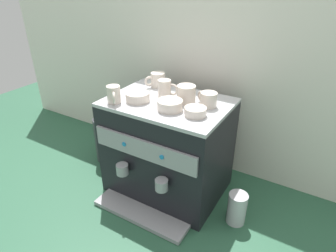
{
  "coord_description": "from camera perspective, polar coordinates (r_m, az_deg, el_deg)",
  "views": [
    {
      "loc": [
        0.61,
        -1.03,
        1.0
      ],
      "look_at": [
        0.0,
        0.0,
        0.36
      ],
      "focal_mm": 30.78,
      "sensor_mm": 36.0,
      "label": 1
    }
  ],
  "objects": [
    {
      "name": "milk_pitcher",
      "position": [
        1.36,
        13.48,
        -15.58
      ],
      "size": [
        0.08,
        0.08,
        0.15
      ],
      "primitive_type": "cylinder",
      "color": "#B7B7BC",
      "rests_on": "ground_plane"
    },
    {
      "name": "ceramic_cup_2",
      "position": [
        1.29,
        -10.7,
        6.12
      ],
      "size": [
        0.08,
        0.09,
        0.08
      ],
      "color": "beige",
      "rests_on": "espresso_machine"
    },
    {
      "name": "ceramic_cup_1",
      "position": [
        1.28,
        3.59,
        6.42
      ],
      "size": [
        0.1,
        0.11,
        0.08
      ],
      "color": "beige",
      "rests_on": "espresso_machine"
    },
    {
      "name": "ground_plane",
      "position": [
        1.56,
        0.0,
        -11.68
      ],
      "size": [
        4.0,
        4.0,
        0.0
      ],
      "primitive_type": "plane",
      "color": "#28563D"
    },
    {
      "name": "ceramic_cup_3",
      "position": [
        1.47,
        -2.18,
        9.12
      ],
      "size": [
        0.08,
        0.1,
        0.07
      ],
      "color": "beige",
      "rests_on": "espresso_machine"
    },
    {
      "name": "ceramic_bowl_1",
      "position": [
        1.17,
        5.45,
        2.84
      ],
      "size": [
        0.09,
        0.09,
        0.03
      ],
      "color": "beige",
      "rests_on": "espresso_machine"
    },
    {
      "name": "ceramic_cup_4",
      "position": [
        1.25,
        7.93,
        5.26
      ],
      "size": [
        0.1,
        0.07,
        0.06
      ],
      "color": "beige",
      "rests_on": "espresso_machine"
    },
    {
      "name": "ceramic_cup_0",
      "position": [
        1.34,
        -0.53,
        7.42
      ],
      "size": [
        0.1,
        0.06,
        0.08
      ],
      "color": "beige",
      "rests_on": "espresso_machine"
    },
    {
      "name": "tiled_backsplash_wall",
      "position": [
        1.57,
        6.2,
        9.38
      ],
      "size": [
        2.8,
        0.03,
        1.0
      ],
      "primitive_type": "cube",
      "color": "silver",
      "rests_on": "ground_plane"
    },
    {
      "name": "ceramic_bowl_0",
      "position": [
        1.21,
        0.38,
        4.13
      ],
      "size": [
        0.11,
        0.11,
        0.04
      ],
      "color": "beige",
      "rests_on": "espresso_machine"
    },
    {
      "name": "espresso_machine",
      "position": [
        1.42,
        -0.09,
        -4.24
      ],
      "size": [
        0.55,
        0.51,
        0.49
      ],
      "color": "black",
      "rests_on": "ground_plane"
    },
    {
      "name": "ceramic_bowl_2",
      "position": [
        1.31,
        -6.02,
        5.74
      ],
      "size": [
        0.11,
        0.11,
        0.04
      ],
      "color": "beige",
      "rests_on": "espresso_machine"
    },
    {
      "name": "coffee_grinder",
      "position": [
        1.72,
        -12.0,
        -1.28
      ],
      "size": [
        0.15,
        0.15,
        0.37
      ],
      "color": "#333338",
      "rests_on": "ground_plane"
    }
  ]
}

